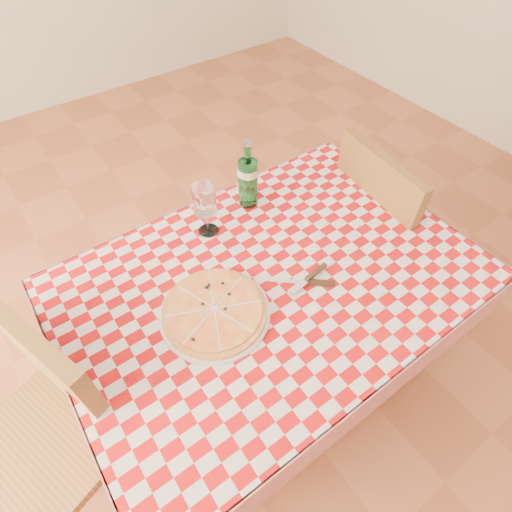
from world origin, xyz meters
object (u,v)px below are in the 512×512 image
Objects in this scene: dining_table at (271,295)px; pizza_plate at (215,311)px; chair_far at (48,423)px; water_bottle at (248,174)px; chair_near at (381,227)px; wine_glass at (206,210)px.

dining_table is 0.25m from pizza_plate.
water_bottle is (0.90, 0.26, 0.34)m from chair_far.
pizza_plate is at bearing 152.17° from chair_far.
pizza_plate is (-0.22, -0.01, 0.12)m from dining_table.
chair_near is at bearing 5.99° from pizza_plate.
chair_far is (-0.76, 0.08, -0.11)m from dining_table.
dining_table is 0.77m from chair_far.
chair_near is (0.66, 0.08, -0.13)m from dining_table.
pizza_plate is at bearing -136.05° from water_bottle.
water_bottle reaches higher than chair_near.
water_bottle is 0.21m from wine_glass.
pizza_plate is 0.51m from water_bottle.
chair_far is 0.60m from pizza_plate.
pizza_plate is (-0.88, -0.09, 0.25)m from chair_near.
wine_glass reaches higher than pizza_plate.
wine_glass is (-0.72, 0.21, 0.32)m from chair_near.
water_bottle is (-0.52, 0.25, 0.36)m from chair_near.
water_bottle is (0.14, 0.33, 0.23)m from dining_table.
chair_near is 2.86× the size of pizza_plate.
wine_glass is (0.70, 0.22, 0.31)m from chair_far.
pizza_plate is at bearing -117.79° from wine_glass.
chair_far is at bearing 170.72° from pizza_plate.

